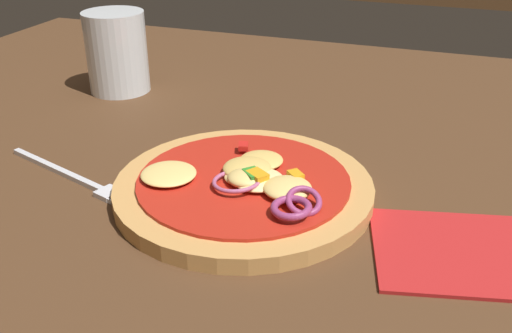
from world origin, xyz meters
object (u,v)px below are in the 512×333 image
Objects in this scene: fork at (80,180)px; napkin at (467,252)px; pizza at (248,187)px; beer_glass at (117,57)px.

fork reaches higher than napkin.
napkin is (0.18, -0.02, -0.01)m from pizza.
beer_glass is (-0.25, 0.20, 0.03)m from pizza.
fork is at bearing -179.36° from napkin.
fork is 0.34m from napkin.
pizza is 1.42× the size of napkin.
pizza is 1.24× the size of fork.
fork is 0.25m from beer_glass.
pizza reaches higher than napkin.
beer_glass is at bearing 152.51° from napkin.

